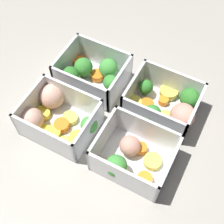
# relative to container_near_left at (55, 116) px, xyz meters

# --- Properties ---
(ground_plane) EXTENTS (4.00, 4.00, 0.00)m
(ground_plane) POSITION_rel_container_near_left_xyz_m (0.09, 0.06, -0.02)
(ground_plane) COLOR gray
(container_near_left) EXTENTS (0.15, 0.13, 0.07)m
(container_near_left) POSITION_rel_container_near_left_xyz_m (0.00, 0.00, 0.00)
(container_near_left) COLOR white
(container_near_left) RESTS_ON ground_plane
(container_near_right) EXTENTS (0.13, 0.11, 0.07)m
(container_near_right) POSITION_rel_container_near_left_xyz_m (0.16, -0.01, 0.00)
(container_near_right) COLOR white
(container_near_right) RESTS_ON ground_plane
(container_far_left) EXTENTS (0.13, 0.11, 0.07)m
(container_far_left) POSITION_rel_container_near_left_xyz_m (0.01, 0.12, 0.00)
(container_far_left) COLOR white
(container_far_left) RESTS_ON ground_plane
(container_far_right) EXTENTS (0.15, 0.12, 0.07)m
(container_far_right) POSITION_rel_container_near_left_xyz_m (0.18, 0.12, 0.00)
(container_far_right) COLOR white
(container_far_right) RESTS_ON ground_plane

